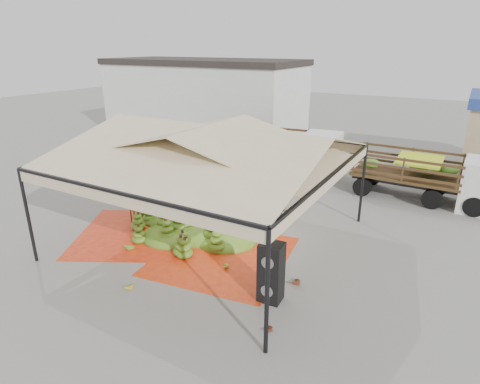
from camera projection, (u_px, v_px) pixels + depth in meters
The scene contains 17 objects.
ground at pixel (214, 239), 13.95m from camera, with size 90.00×90.00×0.00m, color slate.
canopy_tent at pixel (211, 146), 12.81m from camera, with size 8.10×8.10×4.00m.
building_white at pixel (204, 98), 29.06m from camera, with size 14.30×6.30×5.40m.
tarp_left at pixel (142, 233), 14.37m from camera, with size 4.33×4.12×0.01m, color #D54414.
tarp_right at pixel (223, 255), 12.85m from camera, with size 3.98×4.18×0.01m, color #D54914.
banana_heap at pixel (196, 215), 14.49m from camera, with size 5.41×4.45×1.16m, color #537318.
hand_yellow_a at pixel (128, 285), 11.12m from camera, with size 0.41×0.34×0.19m, color #AEA122.
hand_yellow_b at pixel (223, 265), 12.13m from camera, with size 0.42×0.34×0.19m, color gold.
hand_red_a at pixel (293, 280), 11.31m from camera, with size 0.50×0.41×0.23m, color #5F2D15.
hand_red_b at pixel (266, 327), 9.46m from camera, with size 0.38×0.31×0.17m, color #502412.
hand_green at pixel (129, 245), 13.31m from camera, with size 0.49×0.40×0.22m, color #3F6F17.
hanging_bunches at pixel (219, 155), 14.37m from camera, with size 3.24×0.24×0.20m.
speaker_stack at pixel (271, 272), 10.36m from camera, with size 0.63×0.56×1.66m.
banana_leaves at pixel (134, 218), 15.66m from camera, with size 0.96×1.36×3.70m, color #376F1D, non-canonical shape.
vendor at pixel (285, 197), 15.08m from camera, with size 0.71×0.47×1.95m, color gray.
truck_left at pixel (281, 147), 20.80m from camera, with size 6.68×2.93×2.22m.
truck_right at pixel (432, 173), 16.95m from camera, with size 6.04×2.26×2.05m.
Camera 1 is at (7.02, -10.40, 6.38)m, focal length 30.00 mm.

